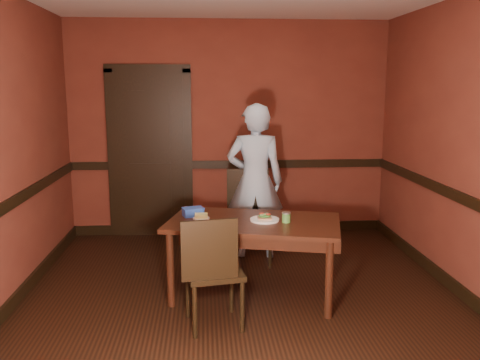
{
  "coord_description": "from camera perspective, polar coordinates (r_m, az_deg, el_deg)",
  "views": [
    {
      "loc": [
        -0.32,
        -4.18,
        1.9
      ],
      "look_at": [
        0.0,
        0.35,
        1.05
      ],
      "focal_mm": 38.0,
      "sensor_mm": 36.0,
      "label": 1
    }
  ],
  "objects": [
    {
      "name": "floor",
      "position": [
        4.6,
        0.32,
        -13.78
      ],
      "size": [
        4.0,
        4.5,
        0.01
      ],
      "primitive_type": "cube",
      "color": "black",
      "rests_on": "ground"
    },
    {
      "name": "wall_back",
      "position": [
        6.46,
        -1.21,
        5.73
      ],
      "size": [
        4.0,
        0.02,
        2.7
      ],
      "primitive_type": "cube",
      "color": "maroon",
      "rests_on": "ground"
    },
    {
      "name": "wall_front",
      "position": [
        2.03,
        5.27,
        -5.19
      ],
      "size": [
        4.0,
        0.02,
        2.7
      ],
      "primitive_type": "cube",
      "color": "maroon",
      "rests_on": "ground"
    },
    {
      "name": "wall_right",
      "position": [
        4.81,
        24.85,
        3.06
      ],
      "size": [
        0.02,
        4.5,
        2.7
      ],
      "primitive_type": "cube",
      "color": "maroon",
      "rests_on": "ground"
    },
    {
      "name": "dado_back",
      "position": [
        6.5,
        -1.19,
        1.76
      ],
      "size": [
        4.0,
        0.03,
        0.1
      ],
      "primitive_type": "cube",
      "color": "black",
      "rests_on": "ground"
    },
    {
      "name": "dado_left",
      "position": [
        4.61,
        -25.15,
        -2.96
      ],
      "size": [
        0.03,
        4.5,
        0.1
      ],
      "primitive_type": "cube",
      "color": "black",
      "rests_on": "ground"
    },
    {
      "name": "dado_right",
      "position": [
        4.88,
        24.29,
        -2.18
      ],
      "size": [
        0.03,
        4.5,
        0.1
      ],
      "primitive_type": "cube",
      "color": "black",
      "rests_on": "ground"
    },
    {
      "name": "baseboard_back",
      "position": [
        6.68,
        -1.16,
        -5.38
      ],
      "size": [
        4.0,
        0.03,
        0.12
      ],
      "primitive_type": "cube",
      "color": "black",
      "rests_on": "ground"
    },
    {
      "name": "baseboard_left",
      "position": [
        4.86,
        -24.35,
        -12.64
      ],
      "size": [
        0.03,
        4.5,
        0.12
      ],
      "primitive_type": "cube",
      "color": "black",
      "rests_on": "ground"
    },
    {
      "name": "baseboard_right",
      "position": [
        5.12,
        23.56,
        -11.4
      ],
      "size": [
        0.03,
        4.5,
        0.12
      ],
      "primitive_type": "cube",
      "color": "black",
      "rests_on": "ground"
    },
    {
      "name": "door",
      "position": [
        6.48,
        -10.07,
        3.28
      ],
      "size": [
        1.05,
        0.07,
        2.2
      ],
      "color": "black",
      "rests_on": "ground"
    },
    {
      "name": "dining_table",
      "position": [
        4.65,
        1.54,
        -8.8
      ],
      "size": [
        1.67,
        1.19,
        0.71
      ],
      "primitive_type": "cube",
      "rotation": [
        0.0,
        0.0,
        -0.24
      ],
      "color": "black",
      "rests_on": "floor"
    },
    {
      "name": "chair_far",
      "position": [
        5.49,
        1.4,
        -4.22
      ],
      "size": [
        0.53,
        0.53,
        0.99
      ],
      "primitive_type": null,
      "rotation": [
        0.0,
        0.0,
        -0.16
      ],
      "color": "black",
      "rests_on": "floor"
    },
    {
      "name": "chair_near",
      "position": [
        4.08,
        -2.96,
        -10.05
      ],
      "size": [
        0.5,
        0.5,
        0.92
      ],
      "primitive_type": null,
      "rotation": [
        0.0,
        0.0,
        3.31
      ],
      "color": "black",
      "rests_on": "floor"
    },
    {
      "name": "person",
      "position": [
        5.61,
        1.69,
        -0.13
      ],
      "size": [
        0.66,
        0.47,
        1.71
      ],
      "primitive_type": "imported",
      "rotation": [
        0.0,
        0.0,
        3.04
      ],
      "color": "#A9C6DE",
      "rests_on": "floor"
    },
    {
      "name": "sandwich_plate",
      "position": [
        4.55,
        2.79,
        -4.35
      ],
      "size": [
        0.26,
        0.26,
        0.07
      ],
      "rotation": [
        0.0,
        0.0,
        -0.33
      ],
      "color": "white",
      "rests_on": "dining_table"
    },
    {
      "name": "sauce_jar",
      "position": [
        4.5,
        5.21,
        -4.18
      ],
      "size": [
        0.08,
        0.08,
        0.09
      ],
      "rotation": [
        0.0,
        0.0,
        -0.04
      ],
      "color": "#4C8A39",
      "rests_on": "dining_table"
    },
    {
      "name": "cheese_saucer",
      "position": [
        4.62,
        -4.38,
        -4.13
      ],
      "size": [
        0.15,
        0.15,
        0.05
      ],
      "rotation": [
        0.0,
        0.0,
        -0.2
      ],
      "color": "white",
      "rests_on": "dining_table"
    },
    {
      "name": "food_tub",
      "position": [
        4.71,
        -5.3,
        -3.57
      ],
      "size": [
        0.22,
        0.18,
        0.08
      ],
      "rotation": [
        0.0,
        0.0,
        0.31
      ],
      "color": "blue",
      "rests_on": "dining_table"
    },
    {
      "name": "wrapped_veg",
      "position": [
        4.24,
        -4.84,
        -5.22
      ],
      "size": [
        0.28,
        0.19,
        0.08
      ],
      "primitive_type": "cylinder",
      "rotation": [
        0.0,
        1.57,
        0.47
      ],
      "color": "#15401C",
      "rests_on": "dining_table"
    }
  ]
}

